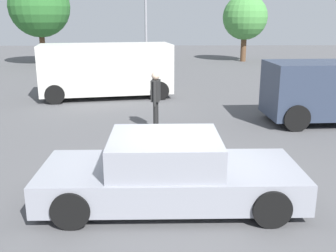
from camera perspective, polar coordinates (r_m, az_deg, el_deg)
The scene contains 8 objects.
ground_plane at distance 7.63m, azimuth 1.38°, elevation -10.03°, with size 80.00×80.00×0.00m, color #515154.
sedan_foreground at distance 7.14m, azimuth 0.12°, elevation -6.80°, with size 4.63×1.98×1.27m.
dog at distance 9.76m, azimuth 7.37°, elevation -2.91°, with size 0.32×0.65×0.37m.
van_white at distance 16.70m, azimuth -8.94°, elevation 8.18°, with size 5.60×3.01×2.21m.
pedestrian at distance 11.65m, azimuth -1.79°, elevation 4.45°, with size 0.29×0.57×1.75m.
light_post_mid at distance 24.25m, azimuth -3.25°, elevation 16.75°, with size 0.44×0.44×5.46m.
tree_back_left at distance 29.22m, azimuth -18.16°, elevation 16.11°, with size 4.11×4.11×6.00m.
tree_back_center at distance 30.63m, azimuth 11.09°, elevation 15.19°, with size 3.29×3.29×4.89m.
Camera 1 is at (-0.33, -6.87, 3.31)m, focal length 42.04 mm.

